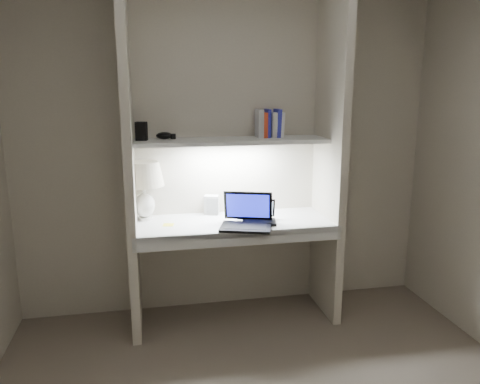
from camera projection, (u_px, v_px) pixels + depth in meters
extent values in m
cube|color=beige|center=(227.00, 151.00, 3.60)|extent=(3.20, 0.01, 2.50)
cube|color=beige|center=(129.00, 159.00, 3.20)|extent=(0.06, 0.55, 2.50)
cube|color=beige|center=(330.00, 154.00, 3.48)|extent=(0.06, 0.55, 2.50)
cube|color=white|center=(234.00, 223.00, 3.45)|extent=(1.40, 0.55, 0.04)
cube|color=silver|center=(241.00, 238.00, 3.21)|extent=(1.46, 0.03, 0.10)
cube|color=silver|center=(231.00, 141.00, 3.41)|extent=(1.40, 0.36, 0.03)
cube|color=white|center=(231.00, 144.00, 3.41)|extent=(0.60, 0.04, 0.02)
cylinder|color=white|center=(146.00, 218.00, 3.48)|extent=(0.11, 0.11, 0.02)
ellipsoid|color=white|center=(145.00, 205.00, 3.46)|extent=(0.15, 0.15, 0.19)
cylinder|color=white|center=(144.00, 191.00, 3.44)|extent=(0.02, 0.02, 0.08)
sphere|color=#FFD899|center=(144.00, 180.00, 3.42)|extent=(0.04, 0.04, 0.04)
cube|color=black|center=(246.00, 227.00, 3.26)|extent=(0.41, 0.34, 0.02)
cube|color=black|center=(246.00, 226.00, 3.26)|extent=(0.33, 0.25, 0.00)
cube|color=black|center=(248.00, 206.00, 3.38)|extent=(0.35, 0.17, 0.22)
cube|color=#171FC6|center=(248.00, 206.00, 3.37)|extent=(0.31, 0.14, 0.18)
cube|color=black|center=(259.00, 222.00, 3.39)|extent=(0.27, 0.21, 0.02)
cube|color=black|center=(259.00, 221.00, 3.38)|extent=(0.22, 0.15, 0.00)
cube|color=black|center=(259.00, 208.00, 3.47)|extent=(0.24, 0.09, 0.14)
cube|color=silver|center=(259.00, 208.00, 3.46)|extent=(0.21, 0.08, 0.11)
cube|color=silver|center=(212.00, 205.00, 3.60)|extent=(0.13, 0.11, 0.15)
ellipsoid|color=black|center=(242.00, 216.00, 3.50)|extent=(0.11, 0.08, 0.04)
torus|color=black|center=(255.00, 215.00, 3.57)|extent=(0.13, 0.13, 0.01)
cube|color=yellow|center=(168.00, 225.00, 3.34)|extent=(0.09, 0.09, 0.00)
cube|color=white|center=(281.00, 125.00, 3.51)|extent=(0.03, 0.14, 0.19)
cube|color=#292DA7|center=(277.00, 123.00, 3.50)|extent=(0.04, 0.14, 0.21)
cube|color=#B3B2AF|center=(273.00, 125.00, 3.50)|extent=(0.04, 0.14, 0.19)
cube|color=#2829AE|center=(267.00, 123.00, 3.49)|extent=(0.02, 0.14, 0.21)
cube|color=red|center=(264.00, 125.00, 3.48)|extent=(0.03, 0.14, 0.19)
cube|color=#B8B8BD|center=(259.00, 123.00, 3.47)|extent=(0.04, 0.14, 0.21)
cube|color=black|center=(141.00, 131.00, 3.28)|extent=(0.09, 0.07, 0.13)
ellipsoid|color=black|center=(164.00, 136.00, 3.38)|extent=(0.12, 0.09, 0.05)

